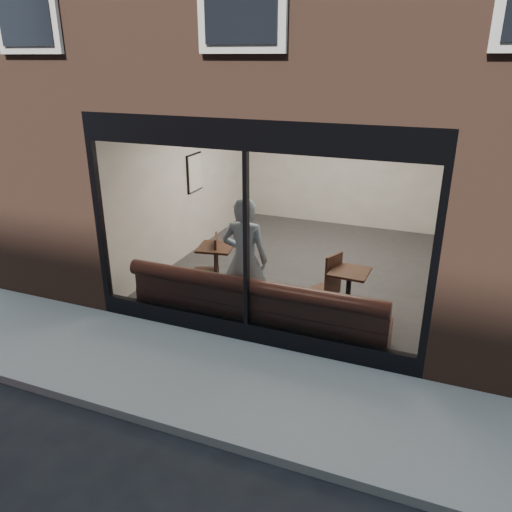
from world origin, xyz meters
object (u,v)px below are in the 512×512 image
at_px(person, 245,260).
at_px(cafe_table_left, 216,247).
at_px(cafe_table_right, 350,272).
at_px(banquette, 257,315).
at_px(cafe_chair_right, 323,291).
at_px(cafe_chair_left, 206,272).

height_order(person, cafe_table_left, person).
xyz_separation_m(person, cafe_table_right, (1.50, 0.72, -0.26)).
distance_m(banquette, cafe_table_left, 1.80).
bearing_deg(cafe_table_right, person, -154.47).
bearing_deg(cafe_table_left, person, -43.52).
xyz_separation_m(cafe_table_left, cafe_chair_right, (2.00, 0.00, -0.50)).
relative_size(banquette, cafe_table_left, 6.57).
height_order(banquette, cafe_table_right, cafe_table_right).
xyz_separation_m(person, cafe_chair_right, (1.04, 0.91, -0.76)).
distance_m(cafe_table_left, cafe_chair_left, 0.53).
distance_m(banquette, person, 0.87).
bearing_deg(cafe_chair_left, cafe_table_right, 153.19).
xyz_separation_m(banquette, cafe_chair_left, (-1.45, 1.13, 0.01)).
bearing_deg(cafe_table_right, banquette, -140.59).
height_order(banquette, person, person).
bearing_deg(cafe_chair_right, cafe_table_right, -179.62).
bearing_deg(person, cafe_table_left, -48.73).
height_order(person, cafe_chair_left, person).
height_order(cafe_chair_left, cafe_chair_right, cafe_chair_left).
xyz_separation_m(cafe_table_left, cafe_table_right, (2.46, -0.19, 0.00)).
relative_size(person, cafe_table_left, 3.27).
relative_size(cafe_table_left, cafe_table_right, 1.03).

